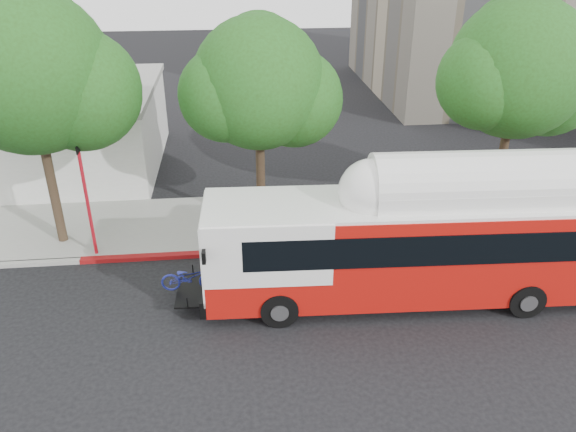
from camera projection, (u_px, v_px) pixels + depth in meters
The scene contains 9 objects.
ground at pixel (303, 311), 18.51m from camera, with size 120.00×120.00×0.00m, color black.
sidewalk at pixel (284, 219), 24.23m from camera, with size 60.00×5.00×0.15m, color gray.
curb_strip at pixel (291, 250), 21.93m from camera, with size 60.00×0.30×0.15m, color gray.
red_curb_segment at pixel (214, 254), 21.65m from camera, with size 10.00×0.32×0.16m, color maroon.
street_tree_left at pixel (44, 78), 19.65m from camera, with size 6.67×5.80×9.74m.
street_tree_mid at pixel (269, 88), 21.14m from camera, with size 5.75×5.00×8.62m.
street_tree_right at pixel (527, 74), 21.73m from camera, with size 6.21×5.40×9.18m.
transit_bus at pixel (409, 247), 18.39m from camera, with size 14.20×3.44×4.17m.
signal_pole at pixel (87, 202), 20.57m from camera, with size 0.13×0.43×4.50m.
Camera 1 is at (-2.06, -14.94, 11.19)m, focal length 35.00 mm.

